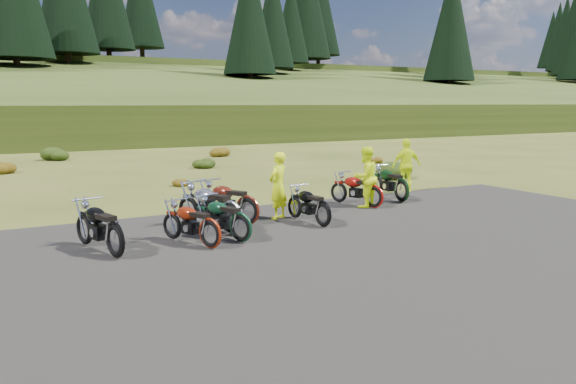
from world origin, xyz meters
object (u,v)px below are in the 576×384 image
motorcycle_7 (401,203)px  person_middle (278,187)px  motorcycle_3 (231,235)px  motorcycle_0 (116,259)px

motorcycle_7 → person_middle: (-4.65, -0.43, 0.91)m
motorcycle_3 → motorcycle_7: motorcycle_3 is taller
motorcycle_0 → motorcycle_7: bearing=-91.6°
person_middle → motorcycle_0: bearing=-7.7°
motorcycle_0 → person_middle: 5.16m
motorcycle_3 → motorcycle_7: (6.49, 1.49, 0.00)m
motorcycle_3 → person_middle: 2.31m
person_middle → motorcycle_7: bearing=155.7°
person_middle → motorcycle_3: bearing=0.5°
motorcycle_3 → motorcycle_7: bearing=-98.7°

